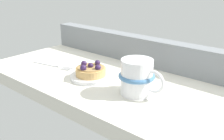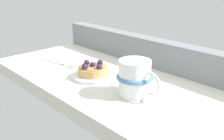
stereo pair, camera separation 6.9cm
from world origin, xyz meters
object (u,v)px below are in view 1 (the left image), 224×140
object	(u,v)px
raspberry_tart	(91,70)
coffee_mug	(137,77)
dessert_plate	(91,77)
dessert_fork	(52,65)

from	to	relation	value
raspberry_tart	coffee_mug	world-z (taller)	coffee_mug
dessert_plate	coffee_mug	size ratio (longest dim) A/B	0.96
coffee_mug	dessert_plate	bearing A→B (deg)	-179.56
raspberry_tart	dessert_fork	world-z (taller)	raspberry_tart
raspberry_tart	dessert_fork	distance (cm)	17.34
dessert_plate	dessert_fork	xyz separation A→B (cm)	(-17.19, -0.68, -0.18)
coffee_mug	dessert_fork	world-z (taller)	coffee_mug
coffee_mug	dessert_fork	distance (cm)	33.58
dessert_plate	raspberry_tart	bearing A→B (deg)	-71.38
dessert_plate	coffee_mug	distance (cm)	16.62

